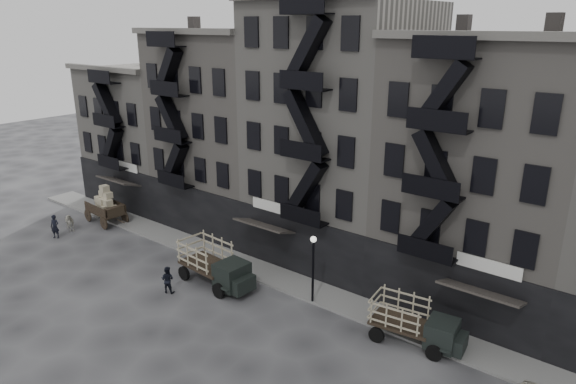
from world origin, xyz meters
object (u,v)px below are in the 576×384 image
Objects in this scene: stake_truck_west at (215,261)px; pedestrian_west at (55,227)px; horse at (68,222)px; stake_truck_east at (415,320)px; wagon at (104,202)px; pedestrian_mid at (168,280)px.

stake_truck_west is 3.01× the size of pedestrian_west.
pedestrian_west is at bearing -166.61° from stake_truck_west.
stake_truck_east is at bearing -72.33° from horse.
wagon is at bearing 173.01° from stake_truck_east.
wagon is at bearing 59.30° from pedestrian_west.
stake_truck_west is at bearing -142.93° from pedestrian_mid.
stake_truck_east is (28.26, 2.90, 0.65)m from horse.
stake_truck_west is at bearing -74.39° from horse.
pedestrian_west is (-0.06, -4.29, -0.84)m from wagon.
stake_truck_east is at bearing -20.94° from pedestrian_west.
horse is at bearing -100.51° from wagon.
pedestrian_mid is at bearing -116.34° from stake_truck_west.
wagon is 14.11m from pedestrian_mid.
pedestrian_west is (-27.55, -4.33, -0.44)m from stake_truck_east.
stake_truck_east is 2.89× the size of pedestrian_mid.
stake_truck_east reaches higher than horse.
horse is at bearing 178.79° from stake_truck_east.
wagon reaches higher than horse.
horse is 14.23m from pedestrian_mid.
horse is at bearing -28.72° from pedestrian_mid.
pedestrian_west is at bearing -141.86° from horse.
wagon is 2.22× the size of pedestrian_mid.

